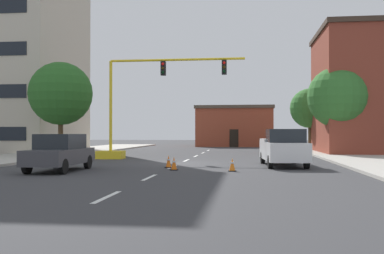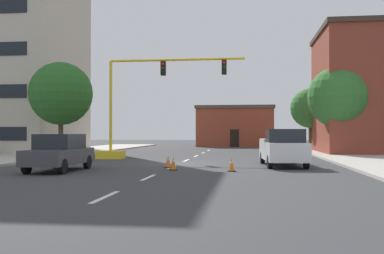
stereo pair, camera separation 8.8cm
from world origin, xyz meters
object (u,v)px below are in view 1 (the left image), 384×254
traffic_cone_roadside_b (174,164)px  traffic_cone_roadside_c (169,162)px  pickup_truck_white (283,148)px  sedan_dark_gray_near_left (60,152)px  traffic_cone_roadside_a (232,165)px  tree_right_mid (338,97)px  tree_left_near (61,94)px  tree_right_far (310,108)px  traffic_signal_gantry (130,125)px

traffic_cone_roadside_b → traffic_cone_roadside_c: (-0.51, 1.41, -0.00)m
pickup_truck_white → sedan_dark_gray_near_left: size_ratio=1.22×
traffic_cone_roadside_a → tree_right_mid: bearing=63.0°
tree_left_near → traffic_cone_roadside_b: (10.22, -10.41, -4.37)m
tree_right_mid → sedan_dark_gray_near_left: 22.90m
pickup_truck_white → sedan_dark_gray_near_left: (-10.67, -4.42, -0.09)m
traffic_cone_roadside_a → tree_right_far: bearing=74.2°
tree_right_mid → tree_right_far: tree_right_mid is taller
traffic_signal_gantry → traffic_cone_roadside_a: (7.30, -8.96, -2.00)m
tree_left_near → tree_right_far: (19.86, 13.40, -0.50)m
traffic_signal_gantry → pickup_truck_white: traffic_signal_gantry is taller
traffic_cone_roadside_b → traffic_cone_roadside_a: bearing=-5.9°
traffic_cone_roadside_b → traffic_cone_roadside_c: 1.50m
sedan_dark_gray_near_left → traffic_signal_gantry: bearing=85.6°
traffic_cone_roadside_c → traffic_signal_gantry: bearing=118.8°
tree_left_near → tree_right_far: bearing=34.0°
tree_left_near → traffic_cone_roadside_c: bearing=-42.8°
traffic_cone_roadside_b → traffic_cone_roadside_c: size_ratio=1.00×
tree_right_mid → traffic_cone_roadside_c: size_ratio=10.76×
sedan_dark_gray_near_left → traffic_cone_roadside_b: bearing=12.1°
tree_right_mid → traffic_cone_roadside_b: bearing=-125.3°
traffic_signal_gantry → pickup_truck_white: (9.92, -5.39, -1.33)m
pickup_truck_white → traffic_cone_roadside_a: (-2.62, -3.58, -0.67)m
pickup_truck_white → sedan_dark_gray_near_left: pickup_truck_white is taller
pickup_truck_white → traffic_cone_roadside_c: size_ratio=8.50×
tree_right_mid → tree_right_far: bearing=96.2°
traffic_signal_gantry → traffic_cone_roadside_a: traffic_signal_gantry is taller
traffic_cone_roadside_a → traffic_cone_roadside_b: 2.82m
tree_left_near → traffic_cone_roadside_a: size_ratio=11.18×
tree_right_far → pickup_truck_white: size_ratio=1.11×
tree_left_near → sedan_dark_gray_near_left: 13.12m
tree_right_far → traffic_cone_roadside_a: bearing=-105.8°
tree_right_mid → tree_left_near: bearing=-167.6°
pickup_truck_white → tree_left_near: bearing=155.5°
traffic_cone_roadside_b → tree_right_far: bearing=68.0°
tree_right_far → traffic_cone_roadside_c: (-10.15, -22.40, -3.87)m
tree_left_near → tree_right_mid: bearing=12.4°
traffic_cone_roadside_b → traffic_cone_roadside_c: bearing=110.0°
tree_right_mid → sedan_dark_gray_near_left: tree_right_mid is taller
tree_right_far → sedan_dark_gray_near_left: size_ratio=1.36×
traffic_signal_gantry → traffic_cone_roadside_b: (4.50, -8.68, -1.99)m
sedan_dark_gray_near_left → traffic_cone_roadside_a: 8.12m
tree_right_far → traffic_cone_roadside_b: size_ratio=9.46×
traffic_signal_gantry → traffic_cone_roadside_c: (3.99, -7.27, -1.99)m
tree_right_far → traffic_cone_roadside_a: 25.35m
tree_right_mid → pickup_truck_white: bearing=-113.9°
tree_right_far → pickup_truck_white: (-4.22, -20.52, -3.21)m
tree_right_mid → tree_left_near: (-20.82, -4.58, 0.10)m
traffic_signal_gantry → tree_left_near: tree_left_near is taller
traffic_cone_roadside_b → traffic_cone_roadside_c: same height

